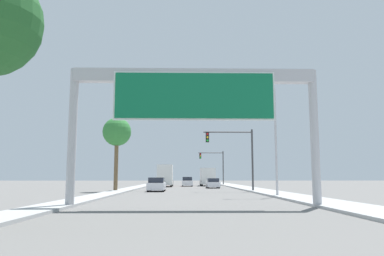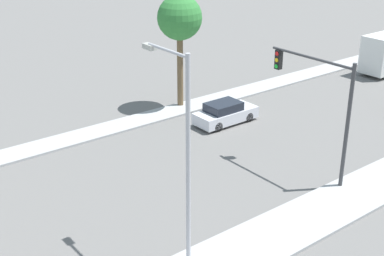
{
  "view_description": "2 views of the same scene",
  "coord_description": "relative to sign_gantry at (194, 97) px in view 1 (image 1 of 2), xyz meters",
  "views": [
    {
      "loc": [
        -0.54,
        -1.75,
        1.58
      ],
      "look_at": [
        0.0,
        23.68,
        4.89
      ],
      "focal_mm": 35.0,
      "sensor_mm": 36.0,
      "label": 1
    },
    {
      "loc": [
        21.11,
        17.13,
        13.54
      ],
      "look_at": [
        0.46,
        33.24,
        2.48
      ],
      "focal_mm": 50.0,
      "sensor_mm": 36.0,
      "label": 2
    }
  ],
  "objects": [
    {
      "name": "truck_box_secondary",
      "position": [
        -3.5,
        40.37,
        -4.1
      ],
      "size": [
        2.31,
        7.17,
        3.41
      ],
      "color": "red",
      "rests_on": "ground"
    },
    {
      "name": "traffic_light_near_intersection",
      "position": [
        5.09,
        20.12,
        -1.31
      ],
      "size": [
        5.31,
        0.32,
        6.63
      ],
      "color": "#3D3D3F",
      "rests_on": "ground"
    },
    {
      "name": "sidewalk_right",
      "position": [
        7.75,
        42.12,
        -5.75
      ],
      "size": [
        3.0,
        120.0,
        0.15
      ],
      "color": "#AAAAAA",
      "rests_on": "ground"
    },
    {
      "name": "traffic_light_mid_block",
      "position": [
        5.26,
        50.12,
        -1.56
      ],
      "size": [
        4.73,
        0.32,
        6.29
      ],
      "color": "#3D3D3F",
      "rests_on": "ground"
    },
    {
      "name": "sign_gantry",
      "position": [
        0.0,
        0.0,
        0.0
      ],
      "size": [
        13.35,
        0.73,
        7.35
      ],
      "color": "#B2B2B7",
      "rests_on": "ground"
    },
    {
      "name": "street_lamp_right",
      "position": [
        6.5,
        10.19,
        -0.63
      ],
      "size": [
        2.8,
        0.28,
        8.76
      ],
      "color": "#B2B2B7",
      "rests_on": "ground"
    },
    {
      "name": "median_strip_left",
      "position": [
        -7.25,
        42.12,
        -5.75
      ],
      "size": [
        2.0,
        120.0,
        0.15
      ],
      "color": "#AAAAAA",
      "rests_on": "ground"
    },
    {
      "name": "car_near_left",
      "position": [
        3.5,
        33.04,
        -5.17
      ],
      "size": [
        1.72,
        4.78,
        1.36
      ],
      "color": "silver",
      "rests_on": "ground"
    },
    {
      "name": "car_far_right",
      "position": [
        -3.5,
        21.23,
        -5.12
      ],
      "size": [
        1.8,
        4.36,
        1.49
      ],
      "color": "silver",
      "rests_on": "ground"
    },
    {
      "name": "car_mid_right",
      "position": [
        0.0,
        42.47,
        -5.11
      ],
      "size": [
        1.75,
        4.21,
        1.53
      ],
      "color": "silver",
      "rests_on": "ground"
    },
    {
      "name": "palm_tree_background",
      "position": [
        -7.83,
        20.77,
        0.46
      ],
      "size": [
        3.07,
        3.07,
        7.94
      ],
      "color": "brown",
      "rests_on": "ground"
    },
    {
      "name": "truck_box_primary",
      "position": [
        3.5,
        45.5,
        -4.28
      ],
      "size": [
        2.36,
        7.32,
        3.02
      ],
      "color": "white",
      "rests_on": "ground"
    }
  ]
}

